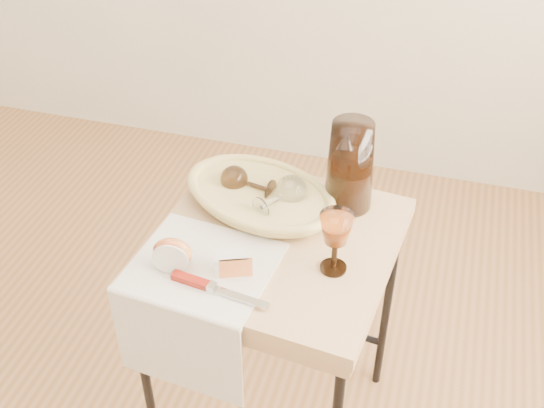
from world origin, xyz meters
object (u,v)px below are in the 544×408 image
(side_table, at_px, (274,339))
(goblet_lying_b, at_px, (279,197))
(goblet_lying_a, at_px, (250,184))
(apple_half, at_px, (173,253))
(tea_towel, at_px, (202,266))
(pitcher, at_px, (350,165))
(wine_goblet, at_px, (335,243))
(bread_basket, at_px, (260,197))
(table_knife, at_px, (215,288))

(side_table, distance_m, goblet_lying_b, 0.42)
(goblet_lying_a, height_order, apple_half, apple_half)
(tea_towel, height_order, pitcher, pitcher)
(side_table, bearing_deg, wine_goblet, -21.86)
(tea_towel, height_order, bread_basket, bread_basket)
(side_table, bearing_deg, bread_basket, 121.49)
(tea_towel, height_order, goblet_lying_a, goblet_lying_a)
(goblet_lying_a, bearing_deg, pitcher, -156.38)
(bread_basket, bearing_deg, side_table, -39.78)
(goblet_lying_b, xyz_separation_m, pitcher, (0.16, 0.09, 0.07))
(bread_basket, xyz_separation_m, pitcher, (0.21, 0.07, 0.09))
(pitcher, xyz_separation_m, wine_goblet, (0.02, -0.25, -0.04))
(wine_goblet, distance_m, apple_half, 0.36)
(goblet_lying_b, distance_m, pitcher, 0.19)
(tea_towel, distance_m, apple_half, 0.08)
(bread_basket, bearing_deg, wine_goblet, -19.33)
(goblet_lying_a, bearing_deg, wine_goblet, 154.50)
(side_table, xyz_separation_m, table_knife, (-0.07, -0.21, 0.37))
(pitcher, xyz_separation_m, table_knife, (-0.21, -0.40, -0.10))
(goblet_lying_b, height_order, pitcher, pitcher)
(tea_towel, height_order, goblet_lying_b, goblet_lying_b)
(side_table, relative_size, pitcher, 2.60)
(bread_basket, distance_m, wine_goblet, 0.30)
(table_knife, bearing_deg, apple_half, 166.24)
(table_knife, bearing_deg, tea_towel, 137.66)
(wine_goblet, relative_size, table_knife, 0.69)
(goblet_lying_b, bearing_deg, tea_towel, -175.37)
(side_table, bearing_deg, goblet_lying_b, 99.75)
(side_table, xyz_separation_m, goblet_lying_b, (-0.02, 0.09, 0.41))
(table_knife, bearing_deg, goblet_lying_b, 87.35)
(pitcher, distance_m, apple_half, 0.49)
(goblet_lying_b, bearing_deg, wine_goblet, -101.80)
(wine_goblet, bearing_deg, goblet_lying_b, 137.89)
(side_table, height_order, goblet_lying_a, goblet_lying_a)
(tea_towel, relative_size, table_knife, 1.39)
(goblet_lying_b, bearing_deg, apple_half, 176.48)
(pitcher, distance_m, table_knife, 0.46)
(side_table, xyz_separation_m, wine_goblet, (0.16, -0.06, 0.44))
(bread_basket, bearing_deg, goblet_lying_b, -3.06)
(pitcher, bearing_deg, wine_goblet, -94.83)
(goblet_lying_a, relative_size, goblet_lying_b, 0.90)
(pitcher, relative_size, wine_goblet, 1.76)
(bread_basket, xyz_separation_m, goblet_lying_a, (-0.03, 0.02, 0.02))
(side_table, relative_size, apple_half, 8.02)
(goblet_lying_b, relative_size, table_knife, 0.57)
(side_table, xyz_separation_m, apple_half, (-0.19, -0.16, 0.41))
(wine_goblet, bearing_deg, goblet_lying_a, 143.22)
(side_table, relative_size, goblet_lying_a, 6.12)
(side_table, distance_m, apple_half, 0.48)
(goblet_lying_a, xyz_separation_m, wine_goblet, (0.26, -0.20, 0.03))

